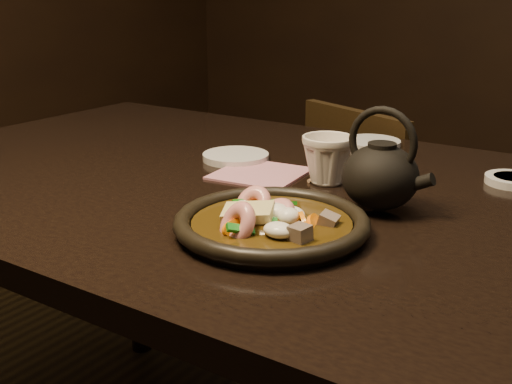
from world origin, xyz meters
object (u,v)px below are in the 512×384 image
Objects in this scene: chair at (379,238)px; tea_cup at (327,158)px; table at (278,228)px; teapot at (381,173)px; plate at (272,224)px.

chair is 8.80× the size of tea_cup.
table is 0.15m from tea_cup.
teapot is (0.19, -0.02, 0.14)m from table.
teapot is at bearing 63.66° from plate.
table is 5.92× the size of plate.
tea_cup reaches higher than plate.
teapot is (0.08, 0.17, 0.04)m from plate.
teapot reaches higher than tea_cup.
plate is at bearing -60.40° from table.
plate is 0.20m from teapot.
plate reaches higher than table.
plate is (0.18, -0.82, 0.34)m from chair.
table is at bearing 119.60° from plate.
tea_cup is (-0.05, 0.25, 0.03)m from plate.
chair is at bearing 102.20° from plate.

